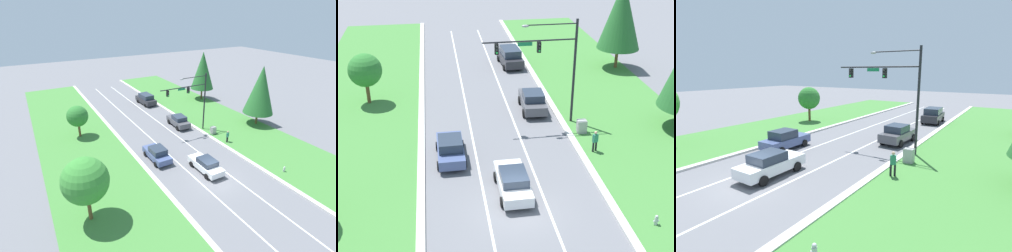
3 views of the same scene
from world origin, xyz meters
TOP-DOWN VIEW (x-y plane):
  - ground_plane at (0.00, 0.00)m, footprint 160.00×160.00m
  - curb_strip_right at (5.65, 0.00)m, footprint 0.50×90.00m
  - curb_strip_left at (-5.65, 0.00)m, footprint 0.50×90.00m
  - grass_verge_right at (10.90, 0.00)m, footprint 10.00×90.00m
  - grass_verge_left at (-10.90, 0.00)m, footprint 10.00×90.00m
  - lane_stripe_inner_left at (-1.80, 0.00)m, footprint 0.14×81.00m
  - lane_stripe_inner_right at (1.80, 0.00)m, footprint 0.14×81.00m
  - traffic_signal_mast at (4.43, 10.90)m, footprint 7.24×0.41m
  - charcoal_suv at (3.81, 25.51)m, footprint 2.39×5.05m
  - slate_blue_sedan at (-3.58, 6.47)m, footprint 2.04×4.45m
  - white_sedan at (0.03, 1.72)m, footprint 2.01×4.56m
  - graphite_sedan at (3.79, 13.66)m, footprint 2.25×4.60m
  - utility_cabinet at (6.63, 8.78)m, footprint 0.70×0.60m
  - pedestrian at (6.68, 5.80)m, footprint 0.44×0.35m
  - fire_hydrant at (7.40, -2.74)m, footprint 0.34×0.20m
  - conifer_near_right_tree at (14.80, 8.39)m, footprint 4.49×4.49m
  - oak_near_left_tree at (-10.23, 17.32)m, footprint 2.90×2.90m
  - conifer_far_right_tree at (14.77, 22.85)m, footprint 4.40×4.40m
  - oak_far_left_tree at (-12.99, 0.56)m, footprint 3.87×3.87m

SIDE VIEW (x-z plane):
  - ground_plane at x=0.00m, z-range 0.00..0.00m
  - lane_stripe_inner_left at x=-1.80m, z-range 0.00..0.01m
  - lane_stripe_inner_right at x=1.80m, z-range 0.00..0.01m
  - grass_verge_right at x=10.90m, z-range 0.00..0.08m
  - grass_verge_left at x=-10.90m, z-range 0.00..0.08m
  - curb_strip_right at x=5.65m, z-range 0.00..0.15m
  - curb_strip_left at x=-5.65m, z-range 0.00..0.15m
  - fire_hydrant at x=7.40m, z-range -0.01..0.69m
  - utility_cabinet at x=6.63m, z-range 0.00..1.12m
  - white_sedan at x=0.03m, z-range 0.01..1.58m
  - slate_blue_sedan at x=-3.58m, z-range -0.02..1.65m
  - graphite_sedan at x=3.79m, z-range 0.01..1.75m
  - pedestrian at x=6.68m, z-range 0.09..1.78m
  - charcoal_suv at x=3.81m, z-range 0.02..1.97m
  - oak_near_left_tree at x=-10.23m, z-range 0.81..5.37m
  - oak_far_left_tree at x=-12.99m, z-range 1.01..6.92m
  - conifer_near_right_tree at x=14.80m, z-range 0.96..10.06m
  - traffic_signal_mast at x=4.43m, z-range 1.35..9.80m
  - conifer_far_right_tree at x=14.77m, z-range 1.10..10.35m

